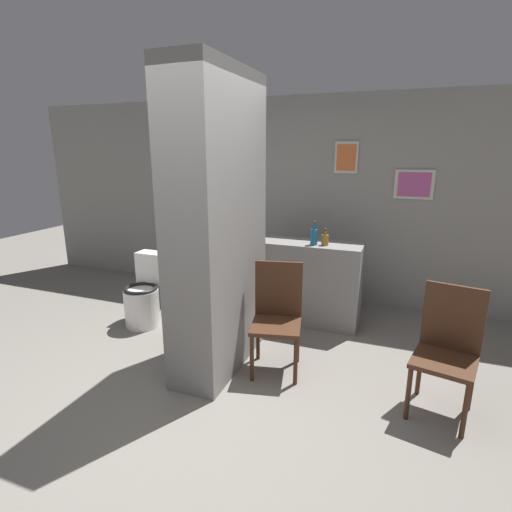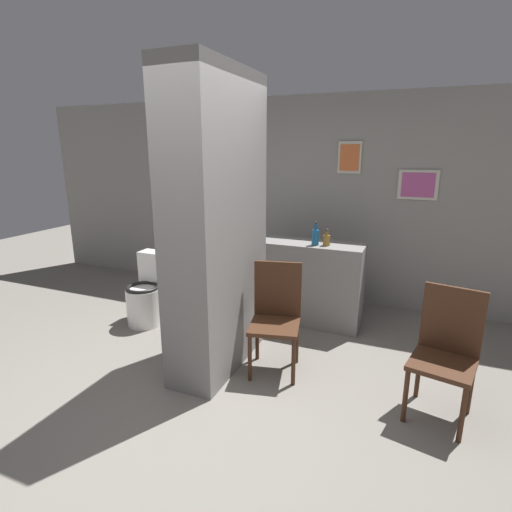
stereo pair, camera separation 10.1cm
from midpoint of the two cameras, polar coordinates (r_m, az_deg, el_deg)
ground_plane at (r=3.48m, az=-7.82°, el=-19.26°), size 14.00×14.00×0.00m
wall_back at (r=5.34m, az=6.03°, el=8.02°), size 8.00×0.09×2.60m
pillar_center at (r=3.51m, az=-4.72°, el=4.28°), size 0.48×1.21×2.60m
counter_shelf at (r=4.63m, az=7.20°, el=-3.72°), size 1.35×0.44×0.94m
toilet at (r=4.75m, az=-14.71°, el=-5.34°), size 0.39×0.55×0.80m
chair_near_pillar at (r=3.62m, az=3.67°, el=-8.16°), size 0.51×0.51×0.98m
chair_by_doorway at (r=3.35m, az=26.31°, el=-11.81°), size 0.51×0.51×0.98m
bicycle at (r=5.12m, az=-3.55°, el=-3.18°), size 1.63×0.42×0.73m
bottle_tall at (r=4.36m, az=9.13°, el=2.78°), size 0.08×0.08×0.26m
bottle_short at (r=4.37m, az=10.70°, el=2.33°), size 0.08×0.08×0.19m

